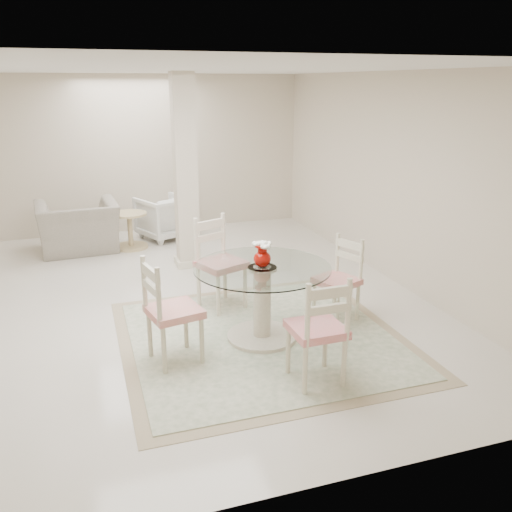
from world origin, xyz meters
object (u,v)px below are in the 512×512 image
object	(u,v)px
red_vase	(262,254)
dining_chair_south	(321,323)
column	(185,173)
armchair_white	(165,217)
dining_chair_east	(341,273)
dining_chair_west	(166,304)
side_table	(130,232)
dining_table	(262,303)
recliner_taupe	(78,227)
dining_chair_north	(217,256)

from	to	relation	value
red_vase	dining_chair_south	distance (m)	1.08
column	armchair_white	xyz separation A→B (m)	(-0.10, 1.55, -0.99)
column	dining_chair_east	distance (m)	2.83
dining_chair_west	side_table	world-z (taller)	dining_chair_west
dining_table	dining_chair_east	size ratio (longest dim) A/B	1.33
recliner_taupe	side_table	distance (m)	0.80
recliner_taupe	dining_chair_west	bearing A→B (deg)	96.38
dining_chair_west	column	bearing A→B (deg)	-27.18
dining_table	dining_chair_south	xyz separation A→B (m)	(0.19, -1.01, 0.19)
dining_chair_east	dining_chair_west	world-z (taller)	dining_chair_west
red_vase	dining_chair_south	bearing A→B (deg)	-79.55
dining_chair_north	side_table	xyz separation A→B (m)	(-0.75, 2.75, -0.36)
dining_chair_south	armchair_white	world-z (taller)	dining_chair_south
red_vase	dining_chair_east	distance (m)	1.09
dining_chair_west	recliner_taupe	world-z (taller)	dining_chair_west
red_vase	dining_chair_north	xyz separation A→B (m)	(-0.21, 1.00, -0.30)
dining_chair_south	side_table	world-z (taller)	dining_chair_south
dining_table	side_table	xyz separation A→B (m)	(-0.96, 3.75, -0.14)
column	red_vase	distance (m)	2.67
column	dining_table	size ratio (longest dim) A/B	1.95
dining_chair_east	column	bearing A→B (deg)	-175.47
dining_chair_west	recliner_taupe	xyz separation A→B (m)	(-0.75, 4.04, -0.21)
column	recliner_taupe	size ratio (longest dim) A/B	2.24
dining_chair_east	armchair_white	world-z (taller)	dining_chair_east
dining_chair_east	recliner_taupe	xyz separation A→B (m)	(-2.74, 3.63, -0.16)
dining_table	red_vase	distance (m)	0.52
dining_chair_west	dining_chair_south	xyz separation A→B (m)	(1.19, -0.80, -0.01)
recliner_taupe	armchair_white	size ratio (longest dim) A/B	1.51
recliner_taupe	dining_chair_south	bearing A→B (deg)	107.72
dining_chair_north	dining_chair_south	bearing A→B (deg)	-100.83
dining_table	column	bearing A→B (deg)	95.32
dining_chair_east	dining_chair_north	world-z (taller)	dining_chair_north
side_table	recliner_taupe	bearing A→B (deg)	173.94
column	armchair_white	size ratio (longest dim) A/B	3.38
dining_table	dining_chair_south	world-z (taller)	dining_chair_south
column	side_table	size ratio (longest dim) A/B	4.66
dining_chair_south	recliner_taupe	world-z (taller)	dining_chair_south
column	dining_chair_west	distance (m)	3.02
dining_chair_north	recliner_taupe	distance (m)	3.23
armchair_white	dining_chair_south	bearing A→B (deg)	72.22
dining_chair_west	armchair_white	world-z (taller)	dining_chair_west
dining_chair_east	dining_chair_south	size ratio (longest dim) A/B	0.92
red_vase	recliner_taupe	xyz separation A→B (m)	(-1.75, 3.84, -0.54)
dining_chair_south	dining_chair_north	bearing A→B (deg)	-79.86
dining_table	armchair_white	xyz separation A→B (m)	(-0.34, 4.18, -0.04)
side_table	dining_chair_west	bearing A→B (deg)	-90.60
red_vase	dining_chair_west	distance (m)	1.08
side_table	dining_chair_east	bearing A→B (deg)	-61.07
dining_chair_east	dining_chair_south	bearing A→B (deg)	-56.20
dining_table	red_vase	bearing A→B (deg)	-18.43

